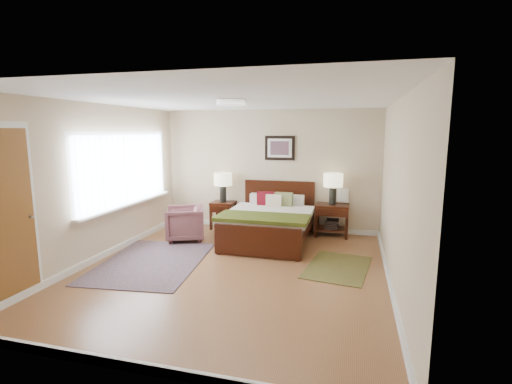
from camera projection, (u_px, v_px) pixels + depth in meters
floor at (233, 270)px, 5.57m from camera, size 5.00×5.00×0.00m
back_wall at (270, 170)px, 7.75m from camera, size 4.50×0.04×2.50m
front_wall at (134, 234)px, 2.98m from camera, size 4.50×0.04×2.50m
left_wall at (98, 183)px, 5.93m from camera, size 0.04×5.00×2.50m
right_wall at (397, 195)px, 4.80m from camera, size 0.04×5.00×2.50m
ceiling at (231, 99)px, 5.16m from camera, size 4.50×5.00×0.02m
window at (127, 170)px, 6.56m from camera, size 0.11×2.72×1.32m
door at (1, 218)px, 4.28m from camera, size 0.06×1.00×2.18m
ceil_fixture at (231, 102)px, 5.17m from camera, size 0.44×0.44×0.08m
bed at (270, 217)px, 6.93m from camera, size 1.58×1.90×1.02m
wall_art at (280, 148)px, 7.59m from camera, size 0.62×0.05×0.50m
nightstand_left at (223, 208)px, 7.88m from camera, size 0.48×0.44×0.58m
nightstand_right at (332, 217)px, 7.33m from camera, size 0.64×0.48×0.64m
lamp_left at (223, 181)px, 7.81m from camera, size 0.37×0.37×0.61m
lamp_right at (333, 182)px, 7.23m from camera, size 0.37×0.37×0.61m
armchair at (185, 223)px, 7.07m from camera, size 0.92×0.91×0.64m
rug_persian at (152, 262)px, 5.90m from camera, size 1.75×2.30×0.01m
rug_navy at (338, 267)px, 5.67m from camera, size 1.06×1.43×0.01m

